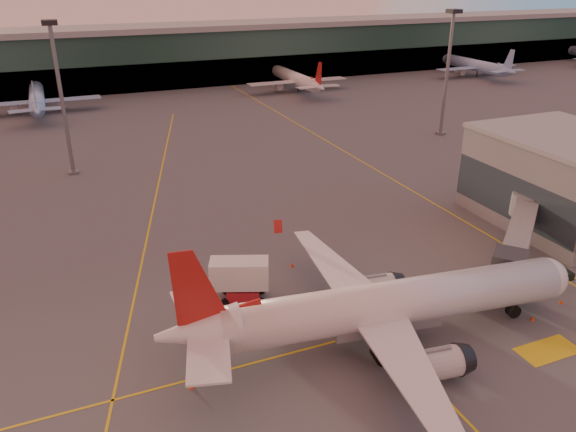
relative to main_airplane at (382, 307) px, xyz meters
name	(u,v)px	position (x,y,z in m)	size (l,w,h in m)	color
ground	(360,373)	(-3.98, -3.22, -4.03)	(600.00, 600.00, 0.00)	#4C4F54
taxi_markings	(172,207)	(-11.30, 41.26, -4.03)	(100.12, 173.00, 0.01)	yellow
terminal	(124,58)	(-3.98, 138.57, 4.73)	(400.00, 20.00, 17.60)	#19382D
gate_building	(564,180)	(37.95, 14.71, 2.26)	(18.40, 22.40, 12.60)	slate
mast_west_near	(60,88)	(-23.98, 62.78, 10.83)	(2.40, 2.40, 25.60)	slate
mast_east_near	(448,64)	(51.02, 58.78, 10.83)	(2.40, 2.40, 25.60)	slate
distant_aircraft_row	(181,100)	(6.85, 114.78, -4.03)	(350.00, 34.00, 13.00)	#92BBF4
main_airplane	(382,307)	(0.00, 0.00, 0.00)	(41.12, 37.18, 12.41)	white
jet_bridge	(521,231)	(23.77, 7.44, 0.17)	(18.72, 16.52, 6.06)	slate
catering_truck	(240,278)	(-9.91, 12.35, -1.30)	(6.75, 4.76, 4.81)	#A51721
pushback_tug	(476,294)	(13.49, 2.50, -3.24)	(4.26, 3.17, 1.96)	black
cone_nose	(561,301)	(21.62, -1.64, -3.79)	(0.40, 0.40, 0.50)	#DF3F0B
cone_tail	(192,386)	(-18.24, 0.67, -3.77)	(0.44, 0.44, 0.55)	#DF3F0B
cone_wing_left	(292,264)	(-1.85, 17.07, -3.76)	(0.44, 0.44, 0.56)	#DF3F0B
cone_fwd	(533,318)	(16.38, -2.87, -3.78)	(0.42, 0.42, 0.53)	#DF3F0B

